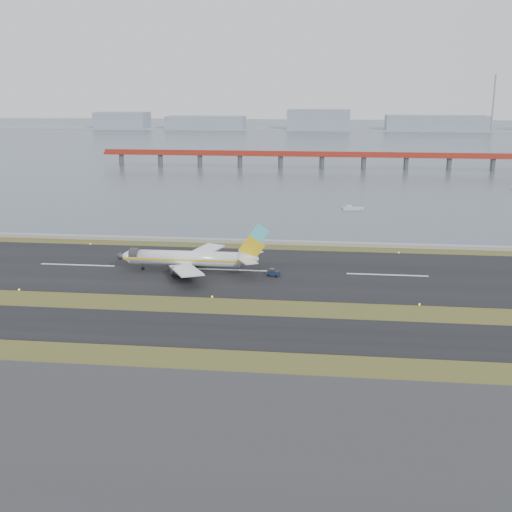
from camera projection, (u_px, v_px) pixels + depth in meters
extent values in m
plane|color=#404A1A|center=(206.00, 309.00, 134.79)|extent=(1000.00, 1000.00, 0.00)
cube|color=#323235|center=(124.00, 451.00, 81.93)|extent=(1000.00, 50.00, 0.10)
cube|color=black|center=(194.00, 329.00, 123.25)|extent=(1000.00, 18.00, 0.10)
cube|color=black|center=(228.00, 270.00, 163.60)|extent=(1000.00, 45.00, 0.10)
cube|color=gray|center=(244.00, 241.00, 192.32)|extent=(1000.00, 2.50, 1.00)
cube|color=#445261|center=(303.00, 140.00, 576.80)|extent=(1400.00, 800.00, 1.30)
cube|color=maroon|center=(322.00, 155.00, 370.87)|extent=(260.00, 5.00, 1.60)
cube|color=maroon|center=(322.00, 153.00, 370.49)|extent=(260.00, 0.40, 1.40)
cylinder|color=#4C4C51|center=(160.00, 161.00, 382.76)|extent=(2.80, 2.80, 7.00)
cylinder|color=#4C4C51|center=(322.00, 163.00, 372.01)|extent=(2.80, 2.80, 7.00)
cylinder|color=#4C4C51|center=(493.00, 165.00, 361.26)|extent=(2.80, 2.80, 7.00)
cube|color=#8893A1|center=(310.00, 129.00, 730.54)|extent=(1400.00, 80.00, 1.00)
cube|color=#8893A1|center=(122.00, 120.00, 752.91)|extent=(60.00, 35.00, 18.00)
cube|color=#8893A1|center=(206.00, 122.00, 742.21)|extent=(90.00, 35.00, 14.00)
cube|color=#8893A1|center=(319.00, 119.00, 726.64)|extent=(70.00, 35.00, 22.00)
cube|color=#8893A1|center=(436.00, 123.00, 712.83)|extent=(110.00, 35.00, 16.00)
cylinder|color=#8893A1|center=(493.00, 103.00, 700.54)|extent=(1.80, 1.80, 60.00)
cylinder|color=white|center=(185.00, 258.00, 161.52)|extent=(28.00, 3.80, 3.80)
cone|color=white|center=(125.00, 256.00, 163.27)|extent=(3.20, 3.80, 3.80)
cone|color=white|center=(249.00, 259.00, 159.63)|extent=(5.00, 3.80, 3.80)
cube|color=yellow|center=(183.00, 260.00, 159.67)|extent=(31.00, 0.06, 0.45)
cube|color=yellow|center=(187.00, 256.00, 163.36)|extent=(31.00, 0.06, 0.45)
cube|color=white|center=(186.00, 270.00, 153.28)|extent=(11.31, 15.89, 1.66)
cube|color=white|center=(200.00, 253.00, 169.62)|extent=(11.31, 15.89, 1.66)
cylinder|color=#343338|center=(182.00, 272.00, 156.18)|extent=(4.20, 2.10, 2.10)
cylinder|color=#343338|center=(192.00, 259.00, 167.71)|extent=(4.20, 2.10, 2.10)
cube|color=yellow|center=(252.00, 248.00, 158.80)|extent=(6.80, 0.35, 6.85)
cube|color=#55DBF1|center=(259.00, 233.00, 157.65)|extent=(4.85, 0.37, 4.90)
cube|color=white|center=(248.00, 261.00, 155.82)|extent=(5.64, 6.80, 0.22)
cube|color=white|center=(252.00, 253.00, 163.12)|extent=(5.64, 6.80, 0.22)
cylinder|color=black|center=(143.00, 268.00, 163.52)|extent=(0.80, 0.28, 0.80)
cylinder|color=black|center=(189.00, 273.00, 159.41)|extent=(1.00, 0.38, 1.00)
cylinder|color=black|center=(193.00, 267.00, 164.79)|extent=(1.00, 0.38, 1.00)
cube|color=#142239|center=(273.00, 273.00, 158.02)|extent=(3.30, 2.42, 1.10)
cube|color=#343338|center=(272.00, 270.00, 157.98)|extent=(1.63, 1.69, 0.64)
cylinder|color=black|center=(269.00, 275.00, 157.88)|extent=(0.70, 0.45, 0.64)
cylinder|color=black|center=(271.00, 274.00, 159.19)|extent=(0.70, 0.45, 0.64)
cylinder|color=black|center=(276.00, 276.00, 157.11)|extent=(0.70, 0.45, 0.64)
cylinder|color=black|center=(278.00, 275.00, 158.42)|extent=(0.70, 0.45, 0.64)
cube|color=#BBBBC0|center=(353.00, 209.00, 244.59)|extent=(8.05, 3.59, 1.00)
cube|color=#BBBBC0|center=(349.00, 207.00, 244.31)|extent=(2.46, 2.09, 1.00)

